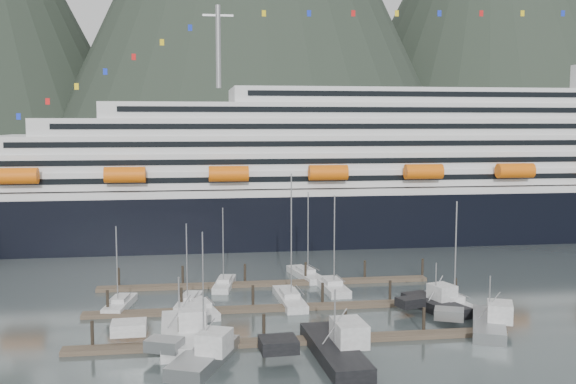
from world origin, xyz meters
name	(u,v)px	position (x,y,z in m)	size (l,w,h in m)	color
ground	(321,315)	(0.00, 0.00, 0.00)	(1600.00, 1600.00, 0.00)	#465353
cruise_ship	(413,178)	(30.03, 54.94, 12.04)	(210.00, 30.40, 50.30)	black
dock_near	(293,340)	(-4.93, -9.95, 0.31)	(48.18, 2.28, 3.20)	#4B3D30
dock_mid	(278,307)	(-4.93, 3.05, 0.31)	(48.18, 2.28, 3.20)	#4B3D30
dock_far	(267,283)	(-4.93, 16.05, 0.31)	(48.18, 2.28, 3.20)	#4B3D30
sailboat_a	(120,305)	(-24.81, 6.66, 0.40)	(3.84, 8.83, 11.09)	#B0B0B0
sailboat_b	(189,302)	(-16.12, 6.79, 0.39)	(3.80, 9.00, 11.18)	#B0B0B0
sailboat_c	(202,309)	(-14.51, 3.20, 0.40)	(4.49, 9.39, 10.72)	#B0B0B0
sailboat_d	(290,299)	(-2.99, 6.13, 0.45)	(3.21, 11.60, 17.59)	#B0B0B0
sailboat_e	(224,284)	(-11.08, 15.83, 0.40)	(3.91, 9.18, 11.98)	#B0B0B0
sailboat_f	(332,287)	(3.88, 11.68, 0.44)	(3.39, 10.03, 14.09)	#B0B0B0
sailboat_g	(305,275)	(1.47, 19.99, 0.42)	(4.53, 10.63, 13.67)	#B0B0B0
sailboat_h	(449,304)	(16.88, 0.81, 0.44)	(5.17, 10.69, 14.36)	#B0B0B0
trawler_a	(178,332)	(-17.20, -7.47, 0.96)	(10.21, 14.18, 7.77)	#B0B0B0
trawler_b	(203,355)	(-14.66, -14.95, 0.91)	(9.74, 11.61, 7.20)	gray
trawler_c	(333,348)	(-1.67, -15.01, 0.96)	(10.78, 15.28, 7.74)	black
trawler_d	(488,322)	(17.67, -8.66, 0.89)	(10.01, 12.07, 6.93)	gray
trawler_e	(435,303)	(14.60, 0.05, 0.86)	(8.71, 10.76, 6.62)	black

